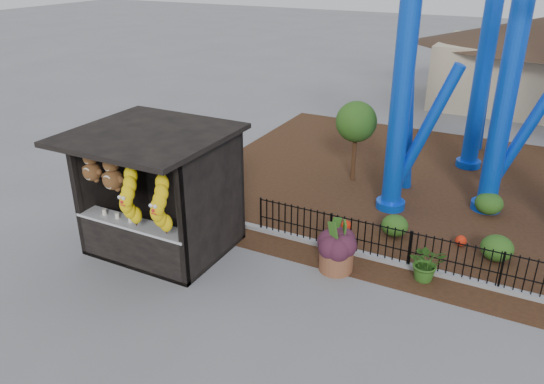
% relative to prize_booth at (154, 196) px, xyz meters
% --- Properties ---
extents(ground, '(120.00, 120.00, 0.00)m').
position_rel_prize_booth_xyz_m(ground, '(2.98, -0.91, -1.53)').
color(ground, slate).
rests_on(ground, ground).
extents(mulch_bed, '(18.00, 12.00, 0.02)m').
position_rel_prize_booth_xyz_m(mulch_bed, '(6.98, 7.09, -1.52)').
color(mulch_bed, '#331E11').
rests_on(mulch_bed, ground).
extents(curb, '(18.00, 0.18, 0.12)m').
position_rel_prize_booth_xyz_m(curb, '(6.98, 2.09, -1.47)').
color(curb, gray).
rests_on(curb, ground).
extents(prize_booth, '(3.50, 3.40, 3.12)m').
position_rel_prize_booth_xyz_m(prize_booth, '(0.00, 0.00, 0.00)').
color(prize_booth, black).
rests_on(prize_booth, ground).
extents(picket_fence, '(12.20, 0.06, 1.00)m').
position_rel_prize_booth_xyz_m(picket_fence, '(7.88, 2.09, -1.03)').
color(picket_fence, black).
rests_on(picket_fence, ground).
extents(terracotta_planter, '(0.82, 0.82, 0.58)m').
position_rel_prize_booth_xyz_m(terracotta_planter, '(4.26, 1.24, -1.24)').
color(terracotta_planter, brown).
rests_on(terracotta_planter, ground).
extents(planter_foliage, '(0.70, 0.70, 0.64)m').
position_rel_prize_booth_xyz_m(planter_foliage, '(4.26, 1.24, -0.63)').
color(planter_foliage, '#371625').
rests_on(planter_foliage, terracotta_planter).
extents(potted_plant, '(1.00, 0.92, 0.91)m').
position_rel_prize_booth_xyz_m(potted_plant, '(6.23, 1.79, -1.08)').
color(potted_plant, '#205318').
rests_on(potted_plant, ground).
extents(landscaping, '(9.36, 3.81, 0.63)m').
position_rel_prize_booth_xyz_m(landscaping, '(7.90, 4.36, -1.24)').
color(landscaping, '#275017').
rests_on(landscaping, mulch_bed).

